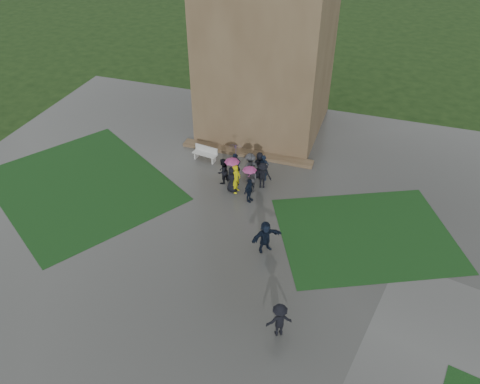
% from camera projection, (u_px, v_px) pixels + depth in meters
% --- Properties ---
extents(ground, '(120.00, 120.00, 0.00)m').
position_uv_depth(ground, '(182.00, 262.00, 23.39)').
color(ground, black).
extents(plaza, '(34.00, 34.00, 0.02)m').
position_uv_depth(plaza, '(197.00, 236.00, 24.91)').
color(plaza, '#3B3B38').
rests_on(plaza, ground).
extents(lawn_inset_left, '(14.10, 13.46, 0.01)m').
position_uv_depth(lawn_inset_left, '(82.00, 185.00, 28.59)').
color(lawn_inset_left, '#113313').
rests_on(lawn_inset_left, plaza).
extents(lawn_inset_right, '(11.12, 10.15, 0.01)m').
position_uv_depth(lawn_inset_right, '(366.00, 234.00, 25.02)').
color(lawn_inset_right, '#113313').
rests_on(lawn_inset_right, plaza).
extents(tower_plinth, '(9.00, 0.80, 0.22)m').
position_uv_depth(tower_plinth, '(247.00, 153.00, 31.38)').
color(tower_plinth, brown).
rests_on(tower_plinth, plaza).
extents(bench, '(1.71, 0.75, 0.96)m').
position_uv_depth(bench, '(205.00, 153.00, 30.65)').
color(bench, beige).
rests_on(bench, plaza).
extents(visitor_cluster, '(3.39, 3.53, 2.67)m').
position_uv_depth(visitor_cluster, '(246.00, 170.00, 27.82)').
color(visitor_cluster, black).
rests_on(visitor_cluster, plaza).
extents(pedestrian_mid, '(1.62, 1.60, 1.81)m').
position_uv_depth(pedestrian_mid, '(265.00, 236.00, 23.53)').
color(pedestrian_mid, black).
rests_on(pedestrian_mid, plaza).
extents(pedestrian_near, '(1.25, 1.06, 1.73)m').
position_uv_depth(pedestrian_near, '(279.00, 320.00, 19.44)').
color(pedestrian_near, black).
rests_on(pedestrian_near, plaza).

